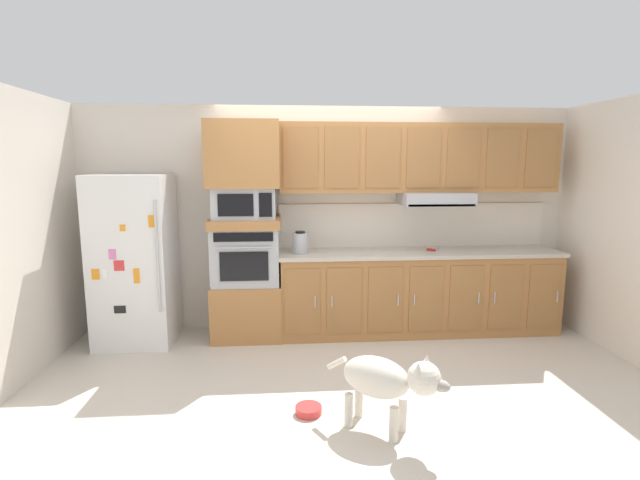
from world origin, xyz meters
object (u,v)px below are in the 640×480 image
object	(u,v)px
dog	(386,380)
dog_food_bowl	(309,410)
built_in_oven	(246,255)
electric_kettle	(300,243)
refrigerator	(135,260)
microwave	(245,203)
screwdriver	(431,249)

from	to	relation	value
dog	dog_food_bowl	size ratio (longest dim) A/B	3.87
built_in_oven	electric_kettle	distance (m)	0.60
electric_kettle	refrigerator	bearing A→B (deg)	-179.32
built_in_oven	dog_food_bowl	xyz separation A→B (m)	(0.57, -1.70, -0.87)
built_in_oven	microwave	world-z (taller)	microwave
refrigerator	dog_food_bowl	distance (m)	2.52
screwdriver	dog	bearing A→B (deg)	-115.18
screwdriver	electric_kettle	bearing A→B (deg)	-177.96
built_in_oven	screwdriver	size ratio (longest dim) A/B	4.15
microwave	screwdriver	bearing A→B (deg)	0.12
microwave	dog_food_bowl	bearing A→B (deg)	-71.29
built_in_oven	dog_food_bowl	bearing A→B (deg)	-71.29
built_in_oven	microwave	distance (m)	0.56
built_in_oven	dog	world-z (taller)	built_in_oven
refrigerator	microwave	distance (m)	1.28
microwave	electric_kettle	xyz separation A→B (m)	(0.58, -0.05, -0.43)
dog_food_bowl	refrigerator	bearing A→B (deg)	136.53
screwdriver	electric_kettle	distance (m)	1.45
built_in_oven	screwdriver	bearing A→B (deg)	0.12
screwdriver	microwave	bearing A→B (deg)	-179.88
electric_kettle	dog_food_bowl	xyz separation A→B (m)	(-0.01, -1.65, -1.00)
microwave	dog	size ratio (longest dim) A/B	0.83
microwave	screwdriver	distance (m)	2.10
screwdriver	dog	world-z (taller)	screwdriver
refrigerator	electric_kettle	bearing A→B (deg)	0.68
electric_kettle	built_in_oven	bearing A→B (deg)	175.34
built_in_oven	dog	size ratio (longest dim) A/B	0.90
dog_food_bowl	built_in_oven	bearing A→B (deg)	108.71
screwdriver	dog_food_bowl	distance (m)	2.41
electric_kettle	dog_food_bowl	bearing A→B (deg)	-90.20
built_in_oven	electric_kettle	world-z (taller)	built_in_oven
built_in_oven	dog	bearing A→B (deg)	-60.90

